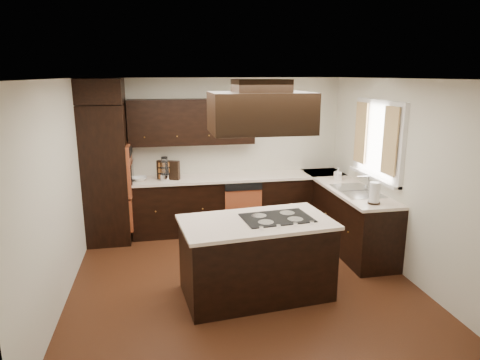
# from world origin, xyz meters

# --- Properties ---
(floor) EXTENTS (4.20, 4.20, 0.02)m
(floor) POSITION_xyz_m (0.00, 0.00, -0.01)
(floor) COLOR #5C2F18
(floor) RESTS_ON ground
(ceiling) EXTENTS (4.20, 4.20, 0.02)m
(ceiling) POSITION_xyz_m (0.00, 0.00, 2.51)
(ceiling) COLOR silver
(ceiling) RESTS_ON ground
(wall_back) EXTENTS (4.20, 0.02, 2.50)m
(wall_back) POSITION_xyz_m (0.00, 2.11, 1.25)
(wall_back) COLOR beige
(wall_back) RESTS_ON ground
(wall_front) EXTENTS (4.20, 0.02, 2.50)m
(wall_front) POSITION_xyz_m (0.00, -2.11, 1.25)
(wall_front) COLOR beige
(wall_front) RESTS_ON ground
(wall_left) EXTENTS (0.02, 4.20, 2.50)m
(wall_left) POSITION_xyz_m (-2.11, 0.00, 1.25)
(wall_left) COLOR beige
(wall_left) RESTS_ON ground
(wall_right) EXTENTS (0.02, 4.20, 2.50)m
(wall_right) POSITION_xyz_m (2.11, 0.00, 1.25)
(wall_right) COLOR beige
(wall_right) RESTS_ON ground
(oven_column) EXTENTS (0.65, 0.75, 2.12)m
(oven_column) POSITION_xyz_m (-1.78, 1.71, 1.06)
(oven_column) COLOR black
(oven_column) RESTS_ON floor
(wall_oven_face) EXTENTS (0.05, 0.62, 0.78)m
(wall_oven_face) POSITION_xyz_m (-1.43, 1.71, 1.12)
(wall_oven_face) COLOR #B2512C
(wall_oven_face) RESTS_ON oven_column
(base_cabinets_back) EXTENTS (2.93, 0.60, 0.88)m
(base_cabinets_back) POSITION_xyz_m (0.03, 1.80, 0.44)
(base_cabinets_back) COLOR black
(base_cabinets_back) RESTS_ON floor
(base_cabinets_right) EXTENTS (0.60, 2.40, 0.88)m
(base_cabinets_right) POSITION_xyz_m (1.80, 0.90, 0.44)
(base_cabinets_right) COLOR black
(base_cabinets_right) RESTS_ON floor
(countertop_back) EXTENTS (2.93, 0.63, 0.04)m
(countertop_back) POSITION_xyz_m (0.03, 1.79, 0.90)
(countertop_back) COLOR white
(countertop_back) RESTS_ON base_cabinets_back
(countertop_right) EXTENTS (0.63, 2.40, 0.04)m
(countertop_right) POSITION_xyz_m (1.79, 0.90, 0.90)
(countertop_right) COLOR white
(countertop_right) RESTS_ON base_cabinets_right
(upper_cabinets) EXTENTS (2.00, 0.34, 0.72)m
(upper_cabinets) POSITION_xyz_m (-0.43, 1.93, 1.81)
(upper_cabinets) COLOR black
(upper_cabinets) RESTS_ON wall_back
(dishwasher_front) EXTENTS (0.60, 0.05, 0.72)m
(dishwasher_front) POSITION_xyz_m (0.33, 1.50, 0.40)
(dishwasher_front) COLOR #B2512C
(dishwasher_front) RESTS_ON floor
(window_frame) EXTENTS (0.06, 1.32, 1.12)m
(window_frame) POSITION_xyz_m (2.07, 0.55, 1.65)
(window_frame) COLOR white
(window_frame) RESTS_ON wall_right
(window_pane) EXTENTS (0.00, 1.20, 1.00)m
(window_pane) POSITION_xyz_m (2.10, 0.55, 1.65)
(window_pane) COLOR white
(window_pane) RESTS_ON wall_right
(curtain_left) EXTENTS (0.02, 0.34, 0.90)m
(curtain_left) POSITION_xyz_m (2.01, 0.13, 1.70)
(curtain_left) COLOR #F9EAB7
(curtain_left) RESTS_ON wall_right
(curtain_right) EXTENTS (0.02, 0.34, 0.90)m
(curtain_right) POSITION_xyz_m (2.01, 0.97, 1.70)
(curtain_right) COLOR #F9EAB7
(curtain_right) RESTS_ON wall_right
(sink_rim) EXTENTS (0.52, 0.84, 0.01)m
(sink_rim) POSITION_xyz_m (1.80, 0.55, 0.92)
(sink_rim) COLOR silver
(sink_rim) RESTS_ON countertop_right
(island) EXTENTS (1.75, 1.08, 0.88)m
(island) POSITION_xyz_m (0.10, -0.42, 0.44)
(island) COLOR black
(island) RESTS_ON floor
(island_top) EXTENTS (1.82, 1.14, 0.04)m
(island_top) POSITION_xyz_m (0.10, -0.42, 0.90)
(island_top) COLOR white
(island_top) RESTS_ON island
(cooktop) EXTENTS (0.84, 0.60, 0.01)m
(cooktop) POSITION_xyz_m (0.35, -0.39, 0.93)
(cooktop) COLOR black
(cooktop) RESTS_ON island_top
(range_hood) EXTENTS (1.05, 0.72, 0.42)m
(range_hood) POSITION_xyz_m (0.10, -0.55, 2.16)
(range_hood) COLOR black
(range_hood) RESTS_ON ceiling
(hood_duct) EXTENTS (0.55, 0.50, 0.13)m
(hood_duct) POSITION_xyz_m (0.10, -0.55, 2.44)
(hood_duct) COLOR black
(hood_duct) RESTS_ON ceiling
(blender_base) EXTENTS (0.15, 0.15, 0.10)m
(blender_base) POSITION_xyz_m (-0.89, 1.69, 0.97)
(blender_base) COLOR silver
(blender_base) RESTS_ON countertop_back
(blender_pitcher) EXTENTS (0.13, 0.13, 0.26)m
(blender_pitcher) POSITION_xyz_m (-0.89, 1.69, 1.15)
(blender_pitcher) COLOR silver
(blender_pitcher) RESTS_ON blender_base
(spice_rack) EXTENTS (0.37, 0.23, 0.30)m
(spice_rack) POSITION_xyz_m (-0.84, 1.78, 1.07)
(spice_rack) COLOR black
(spice_rack) RESTS_ON countertop_back
(mixing_bowl) EXTENTS (0.25, 0.25, 0.06)m
(mixing_bowl) POSITION_xyz_m (-1.29, 1.78, 0.95)
(mixing_bowl) COLOR white
(mixing_bowl) RESTS_ON countertop_back
(soap_bottle) EXTENTS (0.11, 0.11, 0.20)m
(soap_bottle) POSITION_xyz_m (1.80, 1.23, 1.02)
(soap_bottle) COLOR white
(soap_bottle) RESTS_ON countertop_right
(paper_towel) EXTENTS (0.16, 0.16, 0.29)m
(paper_towel) POSITION_xyz_m (1.74, -0.07, 1.06)
(paper_towel) COLOR white
(paper_towel) RESTS_ON countertop_right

